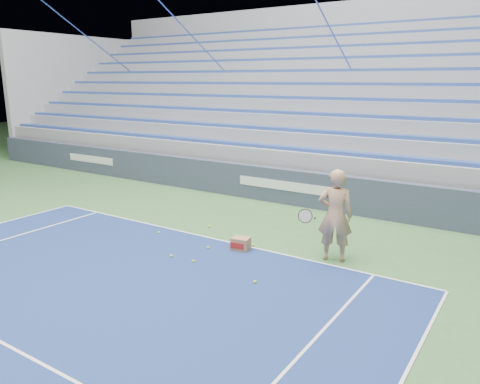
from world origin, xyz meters
The scene contains 12 objects.
sponsor_barrier centered at (0.00, 15.88, 0.55)m, with size 30.00×0.32×1.10m.
bleachers centered at (0.00, 21.60, 2.36)m, with size 31.00×9.15×7.30m.
tennis_player centered at (3.10, 12.22, 1.01)m, with size 1.03×0.96×2.01m.
ball_box centered at (1.10, 11.61, 0.15)m, with size 0.45×0.38×0.30m.
tennis_ball_0 centered at (-1.28, 11.44, 0.03)m, with size 0.07×0.07×0.07m, color #B8E22E.
tennis_ball_1 centered at (1.21, 11.97, 0.03)m, with size 0.07×0.07×0.07m, color #B8E22E.
tennis_ball_2 centered at (-0.52, 12.56, 0.03)m, with size 0.07×0.07×0.07m, color #B8E22E.
tennis_ball_3 centered at (0.07, 10.39, 0.03)m, with size 0.07×0.07×0.07m, color #B8E22E.
tennis_ball_4 centered at (0.43, 11.26, 0.03)m, with size 0.07×0.07×0.07m, color #B8E22E.
tennis_ball_5 centered at (0.07, 10.40, 0.03)m, with size 0.07×0.07×0.07m, color #B8E22E.
tennis_ball_6 centered at (0.67, 10.42, 0.03)m, with size 0.07×0.07×0.07m, color #B8E22E.
tennis_ball_7 centered at (2.32, 10.25, 0.03)m, with size 0.07×0.07×0.07m, color #B8E22E.
Camera 1 is at (6.64, 3.13, 3.83)m, focal length 35.00 mm.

